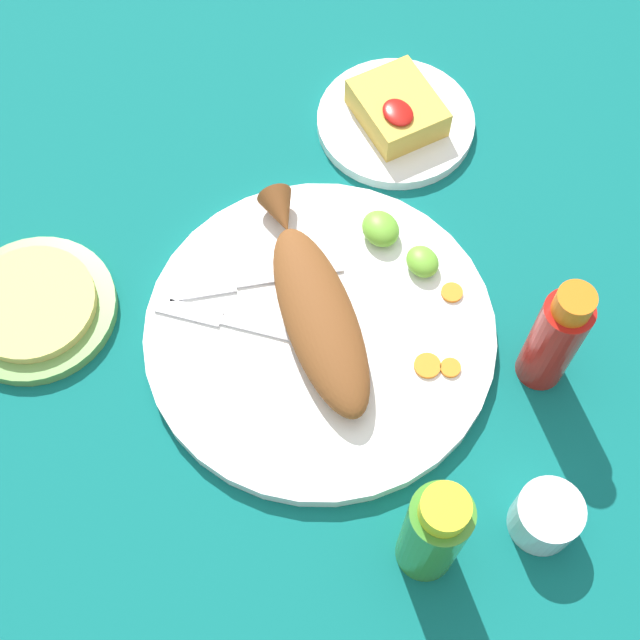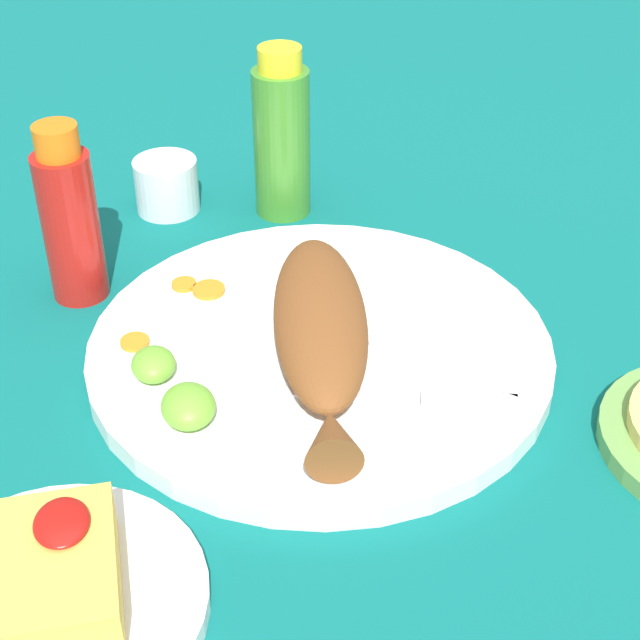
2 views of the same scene
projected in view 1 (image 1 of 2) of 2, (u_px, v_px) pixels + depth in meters
The scene contains 17 objects.
ground_plane at pixel (320, 336), 0.93m from camera, with size 4.00×4.00×0.00m, color #0C605B.
main_plate at pixel (320, 333), 0.93m from camera, with size 0.36×0.36×0.02m, color white.
fried_fish at pixel (316, 308), 0.90m from camera, with size 0.28×0.11×0.04m.
fork_near at pixel (230, 322), 0.92m from camera, with size 0.13×0.15×0.00m.
fork_far at pixel (244, 283), 0.94m from camera, with size 0.07×0.18×0.00m.
carrot_slice_near at pixel (427, 366), 0.90m from camera, with size 0.03×0.03×0.00m, color orange.
carrot_slice_mid at pixel (450, 368), 0.90m from camera, with size 0.02×0.02×0.00m, color orange.
carrot_slice_far at pixel (452, 292), 0.93m from camera, with size 0.02×0.02×0.00m, color orange.
lime_wedge_main at pixel (422, 261), 0.94m from camera, with size 0.04×0.03×0.02m, color #6BB233.
lime_wedge_side at pixel (381, 229), 0.96m from camera, with size 0.05×0.04×0.02m, color #6BB233.
hot_sauce_bottle_red at pixel (555, 338), 0.85m from camera, with size 0.05×0.05×0.16m.
hot_sauce_bottle_green at pixel (434, 533), 0.76m from camera, with size 0.05×0.05×0.17m.
salt_cup at pixel (545, 517), 0.82m from camera, with size 0.06×0.06×0.05m.
side_plate_fries at pixel (396, 122), 1.05m from camera, with size 0.19×0.19×0.01m, color white.
fries_pile at pixel (397, 108), 1.03m from camera, with size 0.10×0.08×0.04m.
tortilla_plate at pixel (35, 309), 0.94m from camera, with size 0.17×0.17×0.01m, color #6B9E4C.
tortilla_stack at pixel (32, 303), 0.93m from camera, with size 0.13×0.13×0.01m, color #E0C666.
Camera 1 is at (0.36, -0.19, 0.84)m, focal length 50.00 mm.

